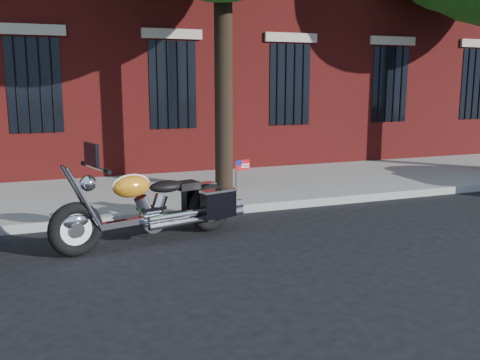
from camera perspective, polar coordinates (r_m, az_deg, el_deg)
name	(u,v)px	position (r m, az deg, el deg)	size (l,w,h in m)	color
ground	(255,235)	(8.15, 1.64, -5.83)	(120.00, 120.00, 0.00)	black
curb	(225,210)	(9.38, -1.57, -3.17)	(40.00, 0.16, 0.15)	gray
sidewalk	(196,190)	(11.13, -4.74, -1.02)	(40.00, 3.60, 0.15)	gray
motorcycle	(158,207)	(7.78, -8.78, -2.90)	(2.97, 1.30, 1.49)	black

